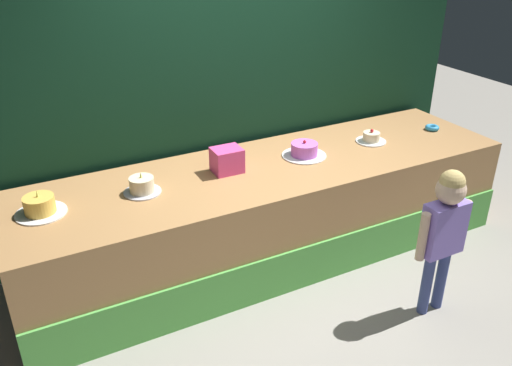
{
  "coord_description": "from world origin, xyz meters",
  "views": [
    {
      "loc": [
        -1.83,
        -2.73,
        2.54
      ],
      "look_at": [
        -0.23,
        0.31,
        0.8
      ],
      "focal_mm": 37.11,
      "sensor_mm": 36.0,
      "label": 1
    }
  ],
  "objects_px": {
    "child_figure": "(445,224)",
    "pink_box": "(227,160)",
    "cake_center_left": "(142,186)",
    "cake_far_left": "(40,206)",
    "donut": "(432,128)",
    "cake_center_right": "(304,150)",
    "cake_far_right": "(371,138)"
  },
  "relations": [
    {
      "from": "cake_far_left",
      "to": "cake_center_left",
      "type": "height_order",
      "value": "cake_far_left"
    },
    {
      "from": "pink_box",
      "to": "cake_center_right",
      "type": "bearing_deg",
      "value": -2.22
    },
    {
      "from": "cake_center_right",
      "to": "donut",
      "type": "bearing_deg",
      "value": -1.8
    },
    {
      "from": "cake_center_right",
      "to": "child_figure",
      "type": "bearing_deg",
      "value": -74.29
    },
    {
      "from": "cake_center_left",
      "to": "cake_far_right",
      "type": "relative_size",
      "value": 1.01
    },
    {
      "from": "cake_far_left",
      "to": "cake_far_right",
      "type": "xyz_separation_m",
      "value": [
        2.69,
        -0.02,
        -0.02
      ]
    },
    {
      "from": "cake_far_right",
      "to": "child_figure",
      "type": "bearing_deg",
      "value": -105.54
    },
    {
      "from": "child_figure",
      "to": "cake_far_right",
      "type": "height_order",
      "value": "child_figure"
    },
    {
      "from": "donut",
      "to": "cake_far_right",
      "type": "relative_size",
      "value": 0.48
    },
    {
      "from": "cake_center_right",
      "to": "cake_far_right",
      "type": "distance_m",
      "value": 0.67
    },
    {
      "from": "cake_far_left",
      "to": "child_figure",
      "type": "bearing_deg",
      "value": -27.35
    },
    {
      "from": "cake_center_left",
      "to": "pink_box",
      "type": "bearing_deg",
      "value": 3.09
    },
    {
      "from": "cake_center_left",
      "to": "cake_far_right",
      "type": "height_order",
      "value": "cake_center_left"
    },
    {
      "from": "child_figure",
      "to": "cake_far_right",
      "type": "relative_size",
      "value": 4.25
    },
    {
      "from": "donut",
      "to": "cake_far_left",
      "type": "bearing_deg",
      "value": 179.08
    },
    {
      "from": "donut",
      "to": "cake_center_right",
      "type": "height_order",
      "value": "cake_center_right"
    },
    {
      "from": "cake_center_right",
      "to": "cake_far_right",
      "type": "xyz_separation_m",
      "value": [
        0.67,
        -0.01,
        -0.01
      ]
    },
    {
      "from": "cake_far_left",
      "to": "cake_center_right",
      "type": "bearing_deg",
      "value": -0.34
    },
    {
      "from": "child_figure",
      "to": "cake_center_right",
      "type": "relative_size",
      "value": 3.08
    },
    {
      "from": "cake_far_left",
      "to": "cake_far_right",
      "type": "distance_m",
      "value": 2.7
    },
    {
      "from": "cake_center_left",
      "to": "cake_center_right",
      "type": "distance_m",
      "value": 1.35
    },
    {
      "from": "cake_far_left",
      "to": "donut",
      "type": "bearing_deg",
      "value": -0.92
    },
    {
      "from": "cake_center_right",
      "to": "cake_far_right",
      "type": "relative_size",
      "value": 1.38
    },
    {
      "from": "child_figure",
      "to": "pink_box",
      "type": "xyz_separation_m",
      "value": [
        -1.01,
        1.24,
        0.18
      ]
    },
    {
      "from": "child_figure",
      "to": "pink_box",
      "type": "height_order",
      "value": "child_figure"
    },
    {
      "from": "cake_far_left",
      "to": "cake_far_right",
      "type": "height_order",
      "value": "cake_far_left"
    },
    {
      "from": "cake_far_left",
      "to": "cake_center_right",
      "type": "xyz_separation_m",
      "value": [
        2.02,
        -0.01,
        -0.01
      ]
    },
    {
      "from": "cake_far_right",
      "to": "cake_center_left",
      "type": "bearing_deg",
      "value": -179.99
    },
    {
      "from": "cake_center_left",
      "to": "child_figure",
      "type": "bearing_deg",
      "value": -35.4
    },
    {
      "from": "cake_far_left",
      "to": "cake_center_left",
      "type": "distance_m",
      "value": 0.67
    },
    {
      "from": "child_figure",
      "to": "cake_far_right",
      "type": "xyz_separation_m",
      "value": [
        0.33,
        1.2,
        0.13
      ]
    },
    {
      "from": "cake_center_left",
      "to": "cake_center_right",
      "type": "height_order",
      "value": "cake_center_left"
    }
  ]
}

